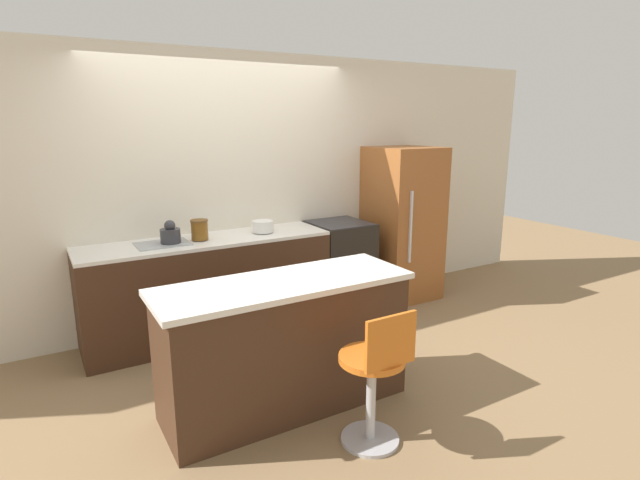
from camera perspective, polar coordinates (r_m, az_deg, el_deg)
name	(u,v)px	position (r m, az deg, el deg)	size (l,w,h in m)	color
ground_plane	(258,338)	(4.73, -7.04, -11.10)	(14.00, 14.00, 0.00)	#8E704C
wall_back	(228,190)	(4.95, -10.51, 5.62)	(8.00, 0.06, 2.60)	silver
back_counter	(210,287)	(4.73, -12.51, -5.31)	(2.24, 0.60, 0.93)	#422819
kitchen_island	(285,344)	(3.51, -4.01, -11.79)	(1.74, 0.61, 0.92)	#422819
oven_range	(339,265)	(5.31, 2.22, -2.89)	(0.59, 0.61, 0.93)	black
refrigerator	(402,223)	(5.65, 9.39, 1.89)	(0.70, 0.72, 1.68)	#995628
stool_chair	(375,380)	(3.14, 6.26, -15.64)	(0.41, 0.41, 0.90)	#B7B7BC
kettle	(170,234)	(4.49, -16.73, 0.66)	(0.17, 0.17, 0.20)	#333338
mixing_bowl	(263,226)	(4.77, -6.55, 1.57)	(0.20, 0.20, 0.11)	white
canister_jar	(200,230)	(4.55, -13.61, 1.17)	(0.15, 0.15, 0.18)	brown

